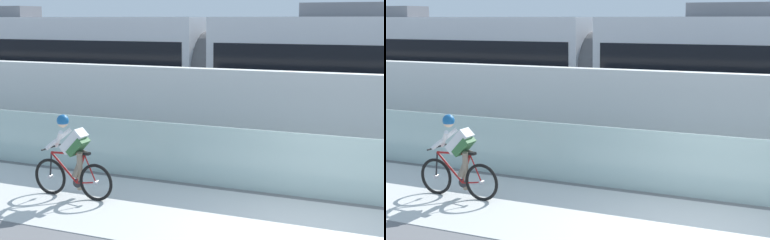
# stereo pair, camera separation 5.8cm
# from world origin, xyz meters

# --- Properties ---
(ground_plane) EXTENTS (200.00, 200.00, 0.00)m
(ground_plane) POSITION_xyz_m (0.00, 0.00, 0.00)
(ground_plane) COLOR slate
(bike_path_deck) EXTENTS (32.00, 3.20, 0.01)m
(bike_path_deck) POSITION_xyz_m (0.00, 0.00, 0.01)
(bike_path_deck) COLOR silver
(bike_path_deck) RESTS_ON ground
(glass_parapet) EXTENTS (32.00, 0.05, 1.25)m
(glass_parapet) POSITION_xyz_m (0.00, 1.85, 0.62)
(glass_parapet) COLOR #ADC6C1
(glass_parapet) RESTS_ON ground
(concrete_barrier_wall) EXTENTS (32.00, 0.36, 2.25)m
(concrete_barrier_wall) POSITION_xyz_m (0.00, 3.65, 1.13)
(concrete_barrier_wall) COLOR silver
(concrete_barrier_wall) RESTS_ON ground
(tram_rail_near) EXTENTS (32.00, 0.08, 0.01)m
(tram_rail_near) POSITION_xyz_m (0.00, 6.13, 0.00)
(tram_rail_near) COLOR #595654
(tram_rail_near) RESTS_ON ground
(tram_rail_far) EXTENTS (32.00, 0.08, 0.01)m
(tram_rail_far) POSITION_xyz_m (0.00, 7.57, 0.00)
(tram_rail_far) COLOR #595654
(tram_rail_far) RESTS_ON ground
(tram) EXTENTS (22.56, 2.54, 3.81)m
(tram) POSITION_xyz_m (-4.50, 6.85, 1.89)
(tram) COLOR silver
(tram) RESTS_ON ground
(cyclist_on_bike) EXTENTS (1.77, 0.58, 1.61)m
(cyclist_on_bike) POSITION_xyz_m (-4.65, 0.00, 0.78)
(cyclist_on_bike) COLOR black
(cyclist_on_bike) RESTS_ON ground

